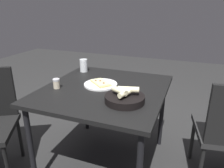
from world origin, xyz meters
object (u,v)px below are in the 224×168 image
Objects in this scene: dining_table at (105,95)px; pizza_plate at (101,84)px; beer_glass at (84,66)px; pepper_shaker at (56,84)px; bread_basket at (125,98)px.

dining_table is 3.68× the size of pizza_plate.
pizza_plate is 2.21× the size of beer_glass.
dining_table is at bearing 22.01° from pepper_shaker.
beer_glass reaches higher than pepper_shaker.
pepper_shaker is (0.01, -0.47, -0.02)m from beer_glass.
dining_table is at bearing 139.87° from bread_basket.
dining_table is 3.69× the size of bread_basket.
pepper_shaker is (-0.35, -0.14, 0.10)m from dining_table.
beer_glass is at bearing 137.43° from dining_table.
pizza_plate reaches higher than dining_table.
bread_basket reaches higher than pepper_shaker.
pepper_shaker reaches higher than pizza_plate.
pepper_shaker is (-0.29, -0.18, 0.02)m from pizza_plate.
beer_glass is at bearing 138.37° from bread_basket.
bread_basket is 0.58m from pepper_shaker.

